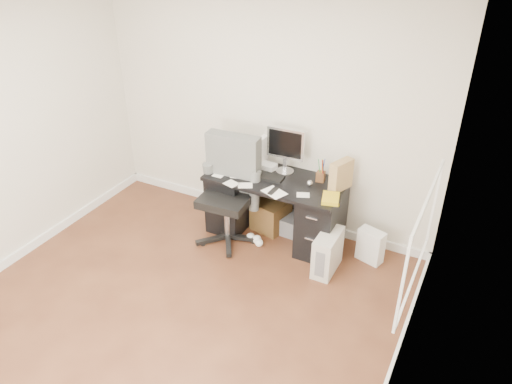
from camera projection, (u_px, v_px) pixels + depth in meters
ground at (170, 318)px, 4.63m from camera, size 4.00×4.00×0.00m
room_shell at (157, 157)px, 3.81m from camera, size 4.02×4.02×2.71m
desk at (275, 206)px, 5.59m from camera, size 1.50×0.70×0.75m
loose_papers at (257, 176)px, 5.45m from camera, size 1.10×0.60×0.00m
lcd_monitor at (286, 150)px, 5.41m from camera, size 0.43×0.26×0.53m
keyboard at (262, 176)px, 5.44m from camera, size 0.50×0.21×0.03m
computer_mouse at (310, 183)px, 5.25m from camera, size 0.07×0.07×0.07m
travel_mug at (220, 161)px, 5.58m from camera, size 0.10×0.10×0.17m
white_binder at (261, 152)px, 5.62m from camera, size 0.15×0.29×0.33m
magazine_file at (341, 175)px, 5.14m from camera, size 0.22×0.30×0.32m
pen_cup at (321, 170)px, 5.30m from camera, size 0.12×0.12×0.26m
yellow_book at (331, 199)px, 5.01m from camera, size 0.24×0.27×0.04m
paper_remote at (274, 192)px, 5.15m from camera, size 0.30×0.27×0.02m
office_chair at (226, 193)px, 5.42m from camera, size 0.73×0.73×1.22m
pc_tower at (328, 252)px, 5.14m from camera, size 0.20×0.45×0.44m
shopping_bag at (371, 246)px, 5.29m from camera, size 0.32×0.27×0.38m
wicker_basket at (271, 215)px, 5.83m from camera, size 0.43×0.43×0.36m
desk_printer at (298, 226)px, 5.76m from camera, size 0.38×0.32×0.21m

